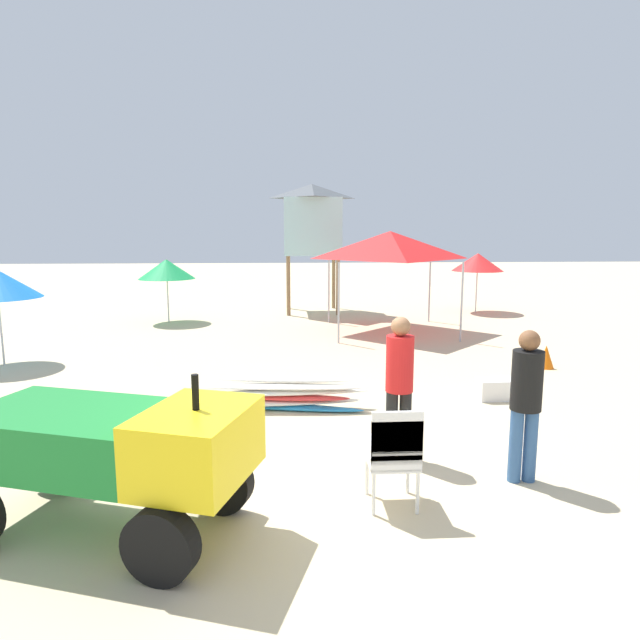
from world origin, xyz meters
The scene contains 12 objects.
ground centered at (0.00, 0.00, 0.00)m, with size 80.00×80.00×0.00m, color beige.
utility_cart centered at (-1.58, -0.72, 0.78)m, with size 2.79×1.96×1.50m.
stacked_plastic_chairs centered at (0.95, -0.47, 0.60)m, with size 0.48×0.48×1.02m.
surfboard_pile centered at (-0.12, 2.57, 0.24)m, with size 2.60×0.76×0.48m.
lifeguard_near_left centered at (1.24, 0.71, 0.97)m, with size 0.32×0.32×1.69m.
lifeguard_near_center centered at (2.44, 0.03, 0.94)m, with size 0.32×0.32×1.65m.
popup_canopy centered at (2.66, 8.90, 2.28)m, with size 3.01×3.01×2.64m.
lifeguard_tower centered at (0.80, 12.57, 3.00)m, with size 1.98×1.98×4.12m.
beach_umbrella_left centered at (6.17, 12.14, 1.64)m, with size 1.65×1.65×1.93m.
beach_umbrella_far centered at (-3.50, 10.75, 1.55)m, with size 1.62×1.62×1.84m.
traffic_cone_near centered at (4.99, 4.76, 0.23)m, with size 0.32×0.32×0.45m, color orange.
cooler_box centered at (3.27, 2.88, 0.16)m, with size 0.58×0.37×0.32m, color white.
Camera 1 is at (-0.07, -5.36, 2.66)m, focal length 30.79 mm.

